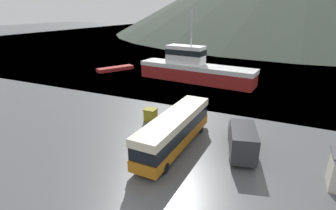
# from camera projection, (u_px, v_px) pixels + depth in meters

# --- Properties ---
(water_surface) EXTENTS (240.00, 240.00, 0.00)m
(water_surface) POSITION_uv_depth(u_px,v_px,m) (277.00, 34.00, 134.72)
(water_surface) COLOR #475B6B
(water_surface) RESTS_ON ground
(tour_bus) EXTENTS (2.76, 11.53, 3.22)m
(tour_bus) POSITION_uv_depth(u_px,v_px,m) (175.00, 129.00, 23.55)
(tour_bus) COLOR #B26614
(tour_bus) RESTS_ON ground
(delivery_van) EXTENTS (3.56, 6.63, 2.59)m
(delivery_van) POSITION_uv_depth(u_px,v_px,m) (242.00, 139.00, 22.78)
(delivery_van) COLOR #2D2D33
(delivery_van) RESTS_ON ground
(fishing_boat) EXTENTS (20.94, 6.21, 12.07)m
(fishing_boat) POSITION_uv_depth(u_px,v_px,m) (194.00, 68.00, 45.65)
(fishing_boat) COLOR maroon
(fishing_boat) RESTS_ON water_surface
(storage_bin) EXTENTS (1.34, 1.29, 1.37)m
(storage_bin) POSITION_uv_depth(u_px,v_px,m) (151.00, 114.00, 29.83)
(storage_bin) COLOR olive
(storage_bin) RESTS_ON ground
(small_boat) EXTENTS (5.37, 7.61, 0.74)m
(small_boat) POSITION_uv_depth(u_px,v_px,m) (115.00, 69.00, 54.21)
(small_boat) COLOR maroon
(small_boat) RESTS_ON water_surface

